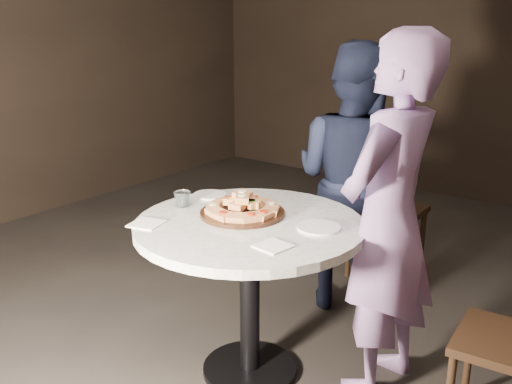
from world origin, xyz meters
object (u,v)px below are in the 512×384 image
at_px(serving_board, 242,213).
at_px(diner_teal, 388,221).
at_px(focaccia_pile, 243,206).
at_px(chair_far, 382,204).
at_px(table, 250,251).
at_px(diner_navy, 353,180).
at_px(water_glass, 182,199).

bearing_deg(serving_board, diner_teal, 22.04).
xyz_separation_m(focaccia_pile, chair_far, (0.11, 1.32, -0.31)).
height_order(table, diner_navy, diner_navy).
relative_size(table, chair_far, 1.38).
bearing_deg(water_glass, table, 4.73).
height_order(focaccia_pile, chair_far, chair_far).
relative_size(table, focaccia_pile, 3.51).
xyz_separation_m(focaccia_pile, water_glass, (-0.32, -0.09, -0.01)).
height_order(table, water_glass, water_glass).
height_order(focaccia_pile, diner_navy, diner_navy).
height_order(serving_board, diner_navy, diner_navy).
bearing_deg(table, diner_teal, 29.26).
distance_m(focaccia_pile, diner_navy, 0.90).
height_order(table, chair_far, chair_far).
distance_m(diner_navy, diner_teal, 0.82).
relative_size(serving_board, water_glass, 4.81).
distance_m(table, chair_far, 1.38).
distance_m(focaccia_pile, water_glass, 0.33).
relative_size(focaccia_pile, diner_teal, 0.22).
bearing_deg(chair_far, focaccia_pile, 84.54).
bearing_deg(focaccia_pile, chair_far, 85.30).
relative_size(table, diner_navy, 0.80).
relative_size(focaccia_pile, water_glass, 4.31).
bearing_deg(table, diner_navy, 88.35).
distance_m(water_glass, diner_navy, 1.07).
bearing_deg(diner_teal, chair_far, -150.60).
bearing_deg(serving_board, diner_navy, 82.98).
distance_m(serving_board, chair_far, 1.36).
distance_m(table, water_glass, 0.44).
bearing_deg(serving_board, table, -31.98).
distance_m(table, diner_navy, 0.95).
xyz_separation_m(table, water_glass, (-0.40, -0.03, 0.19)).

